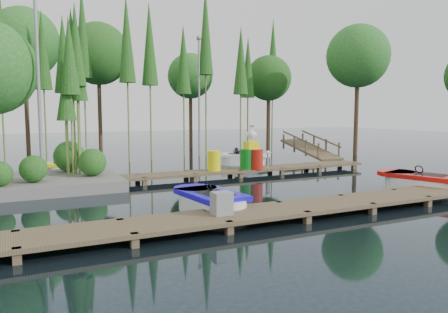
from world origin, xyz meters
name	(u,v)px	position (x,y,z in m)	size (l,w,h in m)	color
ground_plane	(218,190)	(0.00, 0.00, 0.00)	(90.00, 90.00, 0.00)	#1A2931
near_dock	(292,209)	(0.00, -4.50, 0.23)	(18.00, 1.50, 0.50)	brown
far_dock	(213,172)	(1.00, 2.50, 0.23)	(15.00, 1.20, 0.50)	brown
island	(13,98)	(-6.30, 3.29, 3.18)	(6.20, 4.20, 6.75)	slate
tree_screen	(97,47)	(-2.04, 10.60, 6.12)	(34.42, 18.53, 10.31)	#45301D
lamp_island	(38,66)	(-5.50, 2.50, 4.26)	(0.30, 0.30, 7.25)	gray
lamp_rear	(199,86)	(4.00, 11.00, 4.26)	(0.30, 0.30, 7.25)	gray
ramp	(310,149)	(9.00, 6.50, 0.59)	(1.50, 3.94, 1.49)	brown
boat_blue	(210,203)	(-1.67, -3.04, 0.27)	(1.50, 2.85, 0.92)	white
boat_red	(421,183)	(6.12, -3.39, 0.28)	(2.12, 3.17, 0.98)	white
boat_yellow_far	(70,168)	(-4.14, 6.30, 0.26)	(2.48, 1.14, 1.24)	white
boat_white_far	(243,159)	(4.26, 5.93, 0.28)	(2.90, 2.31, 1.25)	white
utility_cabinet	(222,203)	(-2.03, -4.50, 0.57)	(0.45, 0.38, 0.55)	gray
yellow_barrel	(214,161)	(1.03, 2.50, 0.71)	(0.55, 0.55, 0.83)	yellow
drum_cluster	(252,155)	(2.75, 2.35, 0.87)	(1.12, 1.03, 1.93)	#0B6515
seagull_post	(268,156)	(3.63, 2.50, 0.79)	(0.46, 0.25, 0.73)	gray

